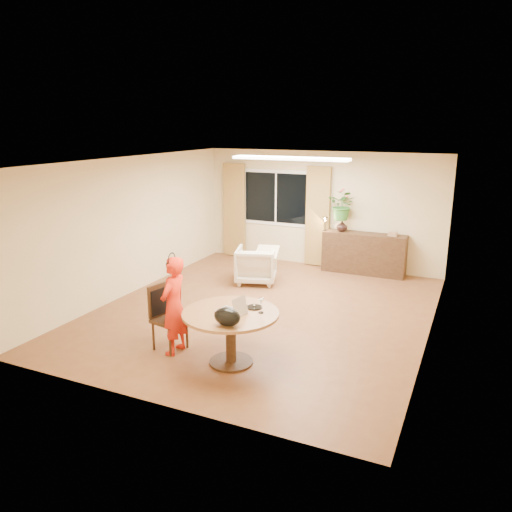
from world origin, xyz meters
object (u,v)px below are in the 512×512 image
at_px(dining_chair, 169,318).
at_px(child, 174,306).
at_px(armchair, 256,265).
at_px(sideboard, 364,253).
at_px(dining_table, 231,323).

xyz_separation_m(dining_chair, child, (0.12, -0.06, 0.23)).
distance_m(child, armchair, 3.47).
bearing_deg(sideboard, child, -107.52).
relative_size(dining_table, armchair, 1.61).
xyz_separation_m(child, sideboard, (1.58, 5.00, -0.26)).
height_order(dining_table, child, child).
xyz_separation_m(dining_chair, armchair, (-0.17, 3.39, -0.11)).
height_order(dining_table, sideboard, sideboard).
relative_size(dining_chair, sideboard, 0.54).
xyz_separation_m(dining_table, armchair, (-1.17, 3.41, -0.22)).
distance_m(dining_table, dining_chair, 1.01).
height_order(armchair, sideboard, sideboard).
bearing_deg(dining_chair, child, -12.70).
bearing_deg(dining_chair, armchair, 104.70).
bearing_deg(sideboard, dining_table, -97.97).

